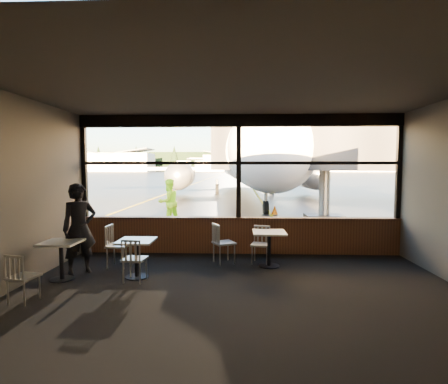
# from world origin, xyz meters

# --- Properties ---
(ground_plane) EXTENTS (520.00, 520.00, 0.00)m
(ground_plane) POSITION_xyz_m (0.00, 120.00, 0.00)
(ground_plane) COLOR black
(ground_plane) RESTS_ON ground
(carpet_floor) EXTENTS (8.00, 6.00, 0.01)m
(carpet_floor) POSITION_xyz_m (0.00, -3.00, 0.01)
(carpet_floor) COLOR black
(carpet_floor) RESTS_ON ground
(ceiling) EXTENTS (8.00, 6.00, 0.04)m
(ceiling) POSITION_xyz_m (0.00, -3.00, 3.50)
(ceiling) COLOR #38332D
(ceiling) RESTS_ON ground
(wall_left) EXTENTS (0.04, 6.00, 3.50)m
(wall_left) POSITION_xyz_m (-4.00, -3.00, 1.75)
(wall_left) COLOR #524C42
(wall_left) RESTS_ON ground
(wall_back) EXTENTS (8.00, 0.04, 3.50)m
(wall_back) POSITION_xyz_m (0.00, -6.00, 1.75)
(wall_back) COLOR #524C42
(wall_back) RESTS_ON ground
(window_sill) EXTENTS (8.00, 0.28, 0.90)m
(window_sill) POSITION_xyz_m (0.00, 0.00, 0.45)
(window_sill) COLOR brown
(window_sill) RESTS_ON ground
(window_header) EXTENTS (8.00, 0.18, 0.30)m
(window_header) POSITION_xyz_m (0.00, 0.00, 3.35)
(window_header) COLOR black
(window_header) RESTS_ON ground
(mullion_left) EXTENTS (0.12, 0.12, 2.60)m
(mullion_left) POSITION_xyz_m (-3.95, 0.00, 2.20)
(mullion_left) COLOR black
(mullion_left) RESTS_ON ground
(mullion_centre) EXTENTS (0.12, 0.12, 2.60)m
(mullion_centre) POSITION_xyz_m (0.00, 0.00, 2.20)
(mullion_centre) COLOR black
(mullion_centre) RESTS_ON ground
(mullion_right) EXTENTS (0.12, 0.12, 2.60)m
(mullion_right) POSITION_xyz_m (3.95, 0.00, 2.20)
(mullion_right) COLOR black
(mullion_right) RESTS_ON ground
(window_transom) EXTENTS (8.00, 0.10, 0.08)m
(window_transom) POSITION_xyz_m (0.00, 0.00, 2.30)
(window_transom) COLOR black
(window_transom) RESTS_ON ground
(airliner) EXTENTS (32.15, 37.76, 10.99)m
(airliner) POSITION_xyz_m (0.55, 19.68, 5.50)
(airliner) COLOR white
(airliner) RESTS_ON ground_plane
(jet_bridge) EXTENTS (8.77, 10.72, 4.68)m
(jet_bridge) POSITION_xyz_m (3.60, 5.50, 2.34)
(jet_bridge) COLOR #292A2C
(jet_bridge) RESTS_ON ground_plane
(cafe_table_near) EXTENTS (0.71, 0.71, 0.78)m
(cafe_table_near) POSITION_xyz_m (0.67, -1.18, 0.39)
(cafe_table_near) COLOR #A6A299
(cafe_table_near) RESTS_ON carpet_floor
(cafe_table_mid) EXTENTS (0.69, 0.69, 0.76)m
(cafe_table_mid) POSITION_xyz_m (-2.02, -2.06, 0.38)
(cafe_table_mid) COLOR #AAA59D
(cafe_table_mid) RESTS_ON carpet_floor
(cafe_table_left) EXTENTS (0.69, 0.69, 0.76)m
(cafe_table_left) POSITION_xyz_m (-3.43, -2.27, 0.38)
(cafe_table_left) COLOR #A19D94
(cafe_table_left) RESTS_ON carpet_floor
(chair_near_w) EXTENTS (0.68, 0.68, 0.93)m
(chair_near_w) POSITION_xyz_m (-0.33, -0.96, 0.47)
(chair_near_w) COLOR beige
(chair_near_w) RESTS_ON carpet_floor
(chair_near_n) EXTENTS (0.56, 0.56, 0.86)m
(chair_near_n) POSITION_xyz_m (0.50, -0.93, 0.43)
(chair_near_n) COLOR #B8B3A6
(chair_near_n) RESTS_ON carpet_floor
(chair_mid_s) EXTENTS (0.51, 0.51, 0.86)m
(chair_mid_s) POSITION_xyz_m (-1.98, -2.29, 0.43)
(chair_mid_s) COLOR #AEA99D
(chair_mid_s) RESTS_ON carpet_floor
(chair_mid_w) EXTENTS (0.55, 0.55, 0.94)m
(chair_mid_w) POSITION_xyz_m (-2.63, -1.36, 0.47)
(chair_mid_w) COLOR beige
(chair_mid_w) RESTS_ON carpet_floor
(chair_left_s) EXTENTS (0.53, 0.53, 0.83)m
(chair_left_s) POSITION_xyz_m (-3.48, -3.39, 0.41)
(chair_left_s) COLOR #ACA79B
(chair_left_s) RESTS_ON carpet_floor
(passenger) EXTENTS (0.81, 0.78, 1.87)m
(passenger) POSITION_xyz_m (-3.27, -1.82, 0.93)
(passenger) COLOR black
(passenger) RESTS_ON carpet_floor
(ground_crew) EXTENTS (1.08, 1.08, 1.77)m
(ground_crew) POSITION_xyz_m (-2.63, 4.19, 0.88)
(ground_crew) COLOR #BFF219
(ground_crew) RESTS_ON ground_plane
(cone_nose) EXTENTS (0.31, 0.31, 0.43)m
(cone_nose) POSITION_xyz_m (1.70, 7.56, 0.21)
(cone_nose) COLOR orange
(cone_nose) RESTS_ON ground_plane
(cone_wing) EXTENTS (0.36, 0.36, 0.50)m
(cone_wing) POSITION_xyz_m (-5.37, 19.28, 0.25)
(cone_wing) COLOR #E14F07
(cone_wing) RESTS_ON ground_plane
(hangar_left) EXTENTS (45.00, 18.00, 11.00)m
(hangar_left) POSITION_xyz_m (-70.00, 180.00, 5.50)
(hangar_left) COLOR silver
(hangar_left) RESTS_ON ground_plane
(hangar_mid) EXTENTS (38.00, 15.00, 10.00)m
(hangar_mid) POSITION_xyz_m (0.00, 185.00, 5.00)
(hangar_mid) COLOR silver
(hangar_mid) RESTS_ON ground_plane
(hangar_right) EXTENTS (50.00, 20.00, 12.00)m
(hangar_right) POSITION_xyz_m (60.00, 178.00, 6.00)
(hangar_right) COLOR silver
(hangar_right) RESTS_ON ground_plane
(fuel_tank_a) EXTENTS (8.00, 8.00, 6.00)m
(fuel_tank_a) POSITION_xyz_m (-30.00, 182.00, 3.00)
(fuel_tank_a) COLOR silver
(fuel_tank_a) RESTS_ON ground_plane
(fuel_tank_b) EXTENTS (8.00, 8.00, 6.00)m
(fuel_tank_b) POSITION_xyz_m (-20.00, 182.00, 3.00)
(fuel_tank_b) COLOR silver
(fuel_tank_b) RESTS_ON ground_plane
(fuel_tank_c) EXTENTS (8.00, 8.00, 6.00)m
(fuel_tank_c) POSITION_xyz_m (-10.00, 182.00, 3.00)
(fuel_tank_c) COLOR silver
(fuel_tank_c) RESTS_ON ground_plane
(treeline) EXTENTS (360.00, 3.00, 12.00)m
(treeline) POSITION_xyz_m (0.00, 210.00, 6.00)
(treeline) COLOR black
(treeline) RESTS_ON ground_plane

